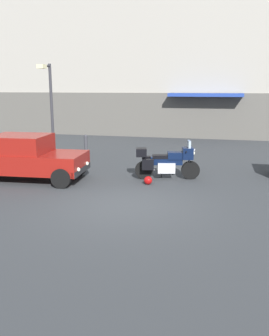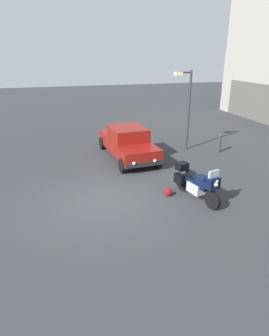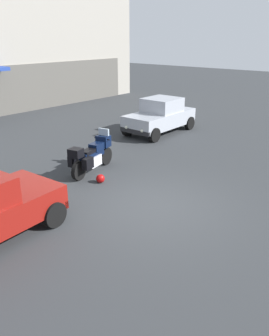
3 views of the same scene
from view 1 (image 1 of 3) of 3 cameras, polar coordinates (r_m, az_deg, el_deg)
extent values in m
plane|color=#2D3033|center=(9.93, -1.68, -5.88)|extent=(80.00, 80.00, 0.00)
cube|color=gray|center=(24.18, 7.87, 17.12)|extent=(29.49, 2.40, 10.15)
cube|color=#514E48|center=(22.95, 7.29, 8.18)|extent=(26.54, 0.12, 2.80)
cube|color=navy|center=(22.35, 11.13, 11.27)|extent=(4.40, 1.10, 0.20)
cylinder|color=black|center=(12.75, 8.84, -0.34)|extent=(0.66, 0.28, 0.64)
cylinder|color=black|center=(12.63, 1.54, -0.32)|extent=(0.66, 0.28, 0.64)
cylinder|color=#B7B7BC|center=(12.66, 8.81, 1.56)|extent=(0.33, 0.14, 0.68)
cube|color=#B7B7BC|center=(12.64, 5.03, 0.11)|extent=(0.67, 0.52, 0.36)
cube|color=black|center=(12.59, 5.05, 1.18)|extent=(1.13, 0.51, 0.28)
cube|color=black|center=(12.58, 6.43, 1.97)|extent=(0.58, 0.45, 0.24)
cube|color=black|center=(12.55, 4.15, 1.81)|extent=(0.61, 0.41, 0.12)
cube|color=black|center=(12.61, 8.39, 2.32)|extent=(0.45, 0.51, 0.40)
cube|color=#8C9EAD|center=(12.57, 8.61, 3.66)|extent=(0.17, 0.41, 0.28)
sphere|color=#EAEACC|center=(12.64, 9.20, 2.31)|extent=(0.14, 0.14, 0.14)
cylinder|color=black|center=(12.58, 8.04, 2.77)|extent=(0.17, 0.61, 0.04)
cylinder|color=#B7B7BC|center=(12.83, 2.29, -0.21)|extent=(0.56, 0.21, 0.09)
cube|color=black|center=(12.85, 2.06, 1.09)|extent=(0.43, 0.28, 0.36)
cube|color=black|center=(12.30, 2.12, 0.57)|extent=(0.43, 0.28, 0.36)
cube|color=black|center=(12.50, 1.09, 2.50)|extent=(0.44, 0.47, 0.28)
cylinder|color=black|center=(12.86, 4.29, -0.89)|extent=(0.05, 0.13, 0.29)
sphere|color=#990C0C|center=(11.95, 2.16, -1.96)|extent=(0.28, 0.28, 0.28)
cube|color=maroon|center=(13.12, -17.62, 1.01)|extent=(4.61, 2.07, 0.64)
cube|color=maroon|center=(12.99, -17.61, 3.68)|extent=(2.01, 1.75, 0.60)
cube|color=#8C9EAD|center=(12.61, -13.95, 3.64)|extent=(0.16, 1.50, 0.51)
cube|color=black|center=(12.33, -8.40, -0.29)|extent=(0.24, 1.76, 0.20)
cylinder|color=black|center=(13.26, -8.94, 0.16)|extent=(0.65, 0.26, 0.64)
cylinder|color=black|center=(11.72, -11.49, -1.60)|extent=(0.65, 0.26, 0.64)
sphere|color=silver|center=(12.74, -7.55, 0.71)|extent=(0.14, 0.14, 0.14)
sphere|color=silver|center=(11.84, -8.90, -0.25)|extent=(0.14, 0.14, 0.14)
cylinder|color=#2D2D33|center=(16.10, -12.91, 8.43)|extent=(0.12, 0.12, 4.11)
cylinder|color=#2D2D33|center=(15.77, -13.85, 15.42)|extent=(0.08, 0.70, 0.08)
cube|color=beige|center=(15.46, -14.45, 15.27)|extent=(0.28, 0.36, 0.16)
cylinder|color=#333338|center=(17.20, -7.69, 3.51)|extent=(0.16, 0.16, 0.91)
sphere|color=#333338|center=(17.13, -7.73, 5.01)|extent=(0.16, 0.16, 0.16)
camera|label=2|loc=(10.03, 56.33, 16.99)|focal=30.47mm
camera|label=3|loc=(10.13, -55.15, 14.41)|focal=36.80mm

